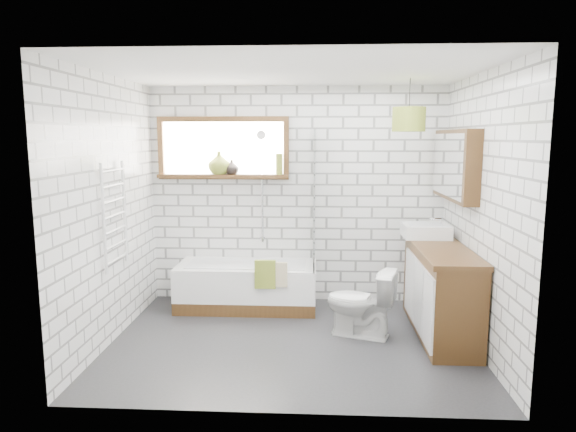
# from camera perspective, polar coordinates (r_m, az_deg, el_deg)

# --- Properties ---
(floor) EXTENTS (3.40, 2.60, 0.01)m
(floor) POSITION_cam_1_polar(r_m,az_deg,el_deg) (5.04, 0.36, -13.76)
(floor) COLOR black
(floor) RESTS_ON ground
(ceiling) EXTENTS (3.40, 2.60, 0.01)m
(ceiling) POSITION_cam_1_polar(r_m,az_deg,el_deg) (4.69, 0.39, 15.85)
(ceiling) COLOR white
(ceiling) RESTS_ON ground
(wall_back) EXTENTS (3.40, 0.01, 2.50)m
(wall_back) POSITION_cam_1_polar(r_m,az_deg,el_deg) (6.00, 0.97, 2.29)
(wall_back) COLOR white
(wall_back) RESTS_ON ground
(wall_front) EXTENTS (3.40, 0.01, 2.50)m
(wall_front) POSITION_cam_1_polar(r_m,az_deg,el_deg) (3.42, -0.67, -2.64)
(wall_front) COLOR white
(wall_front) RESTS_ON ground
(wall_left) EXTENTS (0.01, 2.60, 2.50)m
(wall_left) POSITION_cam_1_polar(r_m,az_deg,el_deg) (5.08, -19.21, 0.62)
(wall_left) COLOR white
(wall_left) RESTS_ON ground
(wall_right) EXTENTS (0.01, 2.60, 2.50)m
(wall_right) POSITION_cam_1_polar(r_m,az_deg,el_deg) (4.93, 20.59, 0.32)
(wall_right) COLOR white
(wall_right) RESTS_ON ground
(window) EXTENTS (1.52, 0.16, 0.68)m
(window) POSITION_cam_1_polar(r_m,az_deg,el_deg) (6.01, -7.23, 7.49)
(window) COLOR #331F0E
(window) RESTS_ON wall_back
(towel_radiator) EXTENTS (0.06, 0.52, 1.00)m
(towel_radiator) POSITION_cam_1_polar(r_m,az_deg,el_deg) (5.07, -18.71, 0.06)
(towel_radiator) COLOR white
(towel_radiator) RESTS_ON wall_left
(mirror_cabinet) EXTENTS (0.16, 1.20, 0.70)m
(mirror_cabinet) POSITION_cam_1_polar(r_m,az_deg,el_deg) (5.44, 18.08, 5.43)
(mirror_cabinet) COLOR #331F0E
(mirror_cabinet) RESTS_ON wall_right
(shower_riser) EXTENTS (0.02, 0.02, 1.30)m
(shower_riser) POSITION_cam_1_polar(r_m,az_deg,el_deg) (5.97, -2.88, 3.22)
(shower_riser) COLOR silver
(shower_riser) RESTS_ON wall_back
(bathtub) EXTENTS (1.56, 0.69, 0.50)m
(bathtub) POSITION_cam_1_polar(r_m,az_deg,el_deg) (5.90, -4.58, -7.74)
(bathtub) COLOR white
(bathtub) RESTS_ON floor
(shower_screen) EXTENTS (0.02, 0.72, 1.50)m
(shower_screen) POSITION_cam_1_polar(r_m,az_deg,el_deg) (5.65, 2.95, 1.92)
(shower_screen) COLOR white
(shower_screen) RESTS_ON bathtub
(towel_green) EXTENTS (0.22, 0.06, 0.30)m
(towel_green) POSITION_cam_1_polar(r_m,az_deg,el_deg) (5.48, -2.54, -6.49)
(towel_green) COLOR olive
(towel_green) RESTS_ON bathtub
(towel_beige) EXTENTS (0.20, 0.05, 0.26)m
(towel_beige) POSITION_cam_1_polar(r_m,az_deg,el_deg) (5.47, -1.13, -6.52)
(towel_beige) COLOR tan
(towel_beige) RESTS_ON bathtub
(vanity) EXTENTS (0.49, 1.52, 0.87)m
(vanity) POSITION_cam_1_polar(r_m,az_deg,el_deg) (5.31, 16.57, -7.92)
(vanity) COLOR #331F0E
(vanity) RESTS_ON floor
(basin) EXTENTS (0.48, 0.42, 0.14)m
(basin) POSITION_cam_1_polar(r_m,az_deg,el_deg) (5.65, 15.04, -1.57)
(basin) COLOR white
(basin) RESTS_ON vanity
(tap) EXTENTS (0.03, 0.03, 0.15)m
(tap) POSITION_cam_1_polar(r_m,az_deg,el_deg) (5.68, 16.64, -1.03)
(tap) COLOR silver
(tap) RESTS_ON vanity
(toilet) EXTENTS (0.56, 0.74, 0.67)m
(toilet) POSITION_cam_1_polar(r_m,az_deg,el_deg) (5.10, 8.03, -9.50)
(toilet) COLOR white
(toilet) RESTS_ON floor
(vase_olive) EXTENTS (0.30, 0.30, 0.27)m
(vase_olive) POSITION_cam_1_polar(r_m,az_deg,el_deg) (6.00, -7.66, 5.69)
(vase_olive) COLOR olive
(vase_olive) RESTS_ON window
(vase_dark) EXTENTS (0.19, 0.19, 0.17)m
(vase_dark) POSITION_cam_1_polar(r_m,az_deg,el_deg) (5.97, -6.27, 5.25)
(vase_dark) COLOR black
(vase_dark) RESTS_ON window
(bottle) EXTENTS (0.09, 0.09, 0.24)m
(bottle) POSITION_cam_1_polar(r_m,az_deg,el_deg) (5.91, -0.99, 5.59)
(bottle) COLOR olive
(bottle) RESTS_ON window
(pendant) EXTENTS (0.33, 0.33, 0.24)m
(pendant) POSITION_cam_1_polar(r_m,az_deg,el_deg) (5.32, 13.28, 10.41)
(pendant) COLOR olive
(pendant) RESTS_ON ceiling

